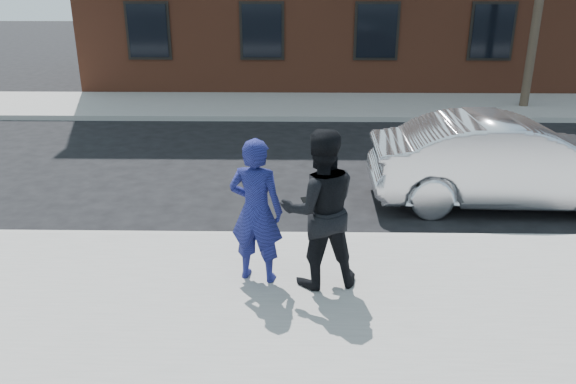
{
  "coord_description": "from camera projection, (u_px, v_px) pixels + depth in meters",
  "views": [
    {
      "loc": [
        -2.48,
        -6.31,
        3.82
      ],
      "look_at": [
        -2.6,
        0.4,
        1.27
      ],
      "focal_mm": 35.0,
      "sensor_mm": 36.0,
      "label": 1
    }
  ],
  "objects": [
    {
      "name": "near_curb",
      "position": [
        458.0,
        239.0,
        8.63
      ],
      "size": [
        50.0,
        0.1,
        0.15
      ],
      "primitive_type": "cube",
      "color": "#999691",
      "rests_on": "ground"
    },
    {
      "name": "man_peacoat",
      "position": [
        320.0,
        209.0,
        6.9
      ],
      "size": [
        1.12,
        0.95,
        2.04
      ],
      "rotation": [
        0.0,
        0.0,
        3.33
      ],
      "color": "black",
      "rests_on": "near_sidewalk"
    },
    {
      "name": "near_sidewalk",
      "position": [
        497.0,
        302.0,
        6.95
      ],
      "size": [
        50.0,
        3.5,
        0.15
      ],
      "primitive_type": "cube",
      "color": "gray",
      "rests_on": "ground"
    },
    {
      "name": "man_hoodie",
      "position": [
        256.0,
        211.0,
        7.03
      ],
      "size": [
        0.78,
        0.61,
        1.9
      ],
      "rotation": [
        0.0,
        0.0,
        2.89
      ],
      "color": "navy",
      "rests_on": "near_sidewalk"
    },
    {
      "name": "ground",
      "position": [
        490.0,
        297.0,
        7.21
      ],
      "size": [
        100.0,
        100.0,
        0.0
      ],
      "primitive_type": "plane",
      "color": "black",
      "rests_on": "ground"
    },
    {
      "name": "far_sidewalk",
      "position": [
        377.0,
        106.0,
        17.7
      ],
      "size": [
        50.0,
        3.5,
        0.15
      ],
      "primitive_type": "cube",
      "color": "gray",
      "rests_on": "ground"
    },
    {
      "name": "far_curb",
      "position": [
        385.0,
        119.0,
        16.01
      ],
      "size": [
        50.0,
        0.1,
        0.15
      ],
      "primitive_type": "cube",
      "color": "#999691",
      "rests_on": "ground"
    },
    {
      "name": "silver_sedan",
      "position": [
        509.0,
        162.0,
        9.89
      ],
      "size": [
        4.88,
        1.8,
        1.6
      ],
      "primitive_type": "imported",
      "rotation": [
        0.0,
        0.0,
        1.55
      ],
      "color": "silver",
      "rests_on": "ground"
    }
  ]
}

